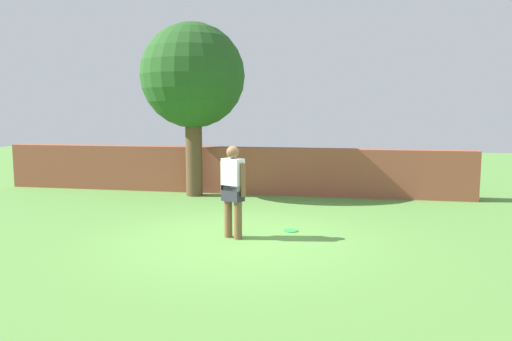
# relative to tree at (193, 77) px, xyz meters

# --- Properties ---
(ground_plane) EXTENTS (40.00, 40.00, 0.00)m
(ground_plane) POSITION_rel_tree_xyz_m (2.22, -4.02, -3.09)
(ground_plane) COLOR #568C3D
(brick_wall) EXTENTS (12.88, 0.50, 1.25)m
(brick_wall) POSITION_rel_tree_xyz_m (0.72, 0.65, -2.46)
(brick_wall) COLOR brown
(brick_wall) RESTS_ON ground
(tree) EXTENTS (2.69, 2.69, 4.48)m
(tree) POSITION_rel_tree_xyz_m (0.00, 0.00, 0.00)
(tree) COLOR brown
(tree) RESTS_ON ground
(person) EXTENTS (0.50, 0.35, 1.62)m
(person) POSITION_rel_tree_xyz_m (2.05, -4.03, -2.19)
(person) COLOR brown
(person) RESTS_ON ground
(frisbee_green) EXTENTS (0.27, 0.27, 0.02)m
(frisbee_green) POSITION_rel_tree_xyz_m (2.98, -3.35, -3.08)
(frisbee_green) COLOR green
(frisbee_green) RESTS_ON ground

